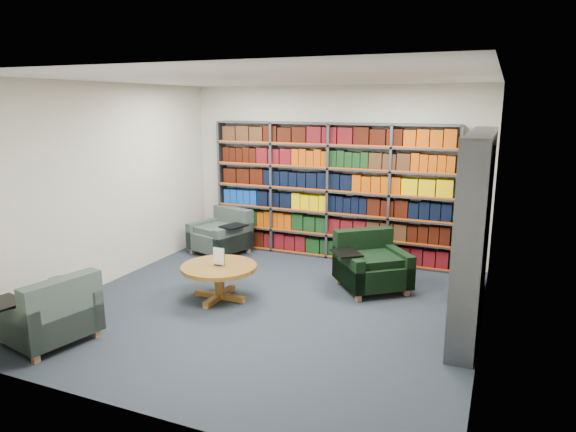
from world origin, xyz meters
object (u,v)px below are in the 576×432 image
at_px(chair_teal_left, 223,235).
at_px(coffee_table, 219,272).
at_px(chair_teal_front, 51,316).
at_px(chair_green_right, 370,266).

relative_size(chair_teal_left, coffee_table, 1.10).
bearing_deg(chair_teal_left, chair_teal_front, -89.66).
xyz_separation_m(chair_teal_left, coffee_table, (1.04, -1.91, 0.07)).
xyz_separation_m(chair_teal_left, chair_green_right, (2.73, -0.71, 0.01)).
bearing_deg(coffee_table, chair_teal_front, -119.70).
bearing_deg(coffee_table, chair_teal_left, 118.53).
bearing_deg(chair_green_right, chair_teal_left, 165.48).
height_order(chair_teal_left, chair_green_right, chair_green_right).
xyz_separation_m(chair_green_right, chair_teal_front, (-2.71, -2.99, -0.00)).
bearing_deg(chair_teal_front, chair_green_right, 47.79).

